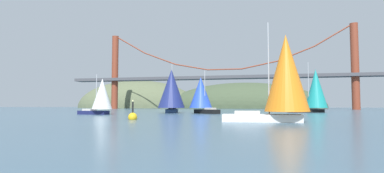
{
  "coord_description": "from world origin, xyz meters",
  "views": [
    {
      "loc": [
        14.36,
        -26.91,
        1.83
      ],
      "look_at": [
        0.0,
        35.92,
        5.68
      ],
      "focal_mm": 28.37,
      "sensor_mm": 36.0,
      "label": 1
    }
  ],
  "objects_px": {
    "channel_buoy": "(133,117)",
    "sailboat_white_mainsail": "(101,96)",
    "sailboat_navy_sail": "(171,90)",
    "sailboat_teal_sail": "(315,90)",
    "sailboat_blue_spinnaker": "(201,94)",
    "sailboat_orange_sail": "(284,77)"
  },
  "relations": [
    {
      "from": "channel_buoy",
      "to": "sailboat_white_mainsail",
      "type": "bearing_deg",
      "value": 129.44
    },
    {
      "from": "sailboat_navy_sail",
      "to": "channel_buoy",
      "type": "relative_size",
      "value": 4.19
    },
    {
      "from": "sailboat_navy_sail",
      "to": "sailboat_teal_sail",
      "type": "relative_size",
      "value": 0.93
    },
    {
      "from": "sailboat_blue_spinnaker",
      "to": "sailboat_teal_sail",
      "type": "height_order",
      "value": "sailboat_teal_sail"
    },
    {
      "from": "sailboat_navy_sail",
      "to": "sailboat_orange_sail",
      "type": "bearing_deg",
      "value": -54.67
    },
    {
      "from": "sailboat_teal_sail",
      "to": "channel_buoy",
      "type": "bearing_deg",
      "value": -123.56
    },
    {
      "from": "sailboat_orange_sail",
      "to": "sailboat_white_mainsail",
      "type": "relative_size",
      "value": 1.42
    },
    {
      "from": "sailboat_orange_sail",
      "to": "sailboat_teal_sail",
      "type": "bearing_deg",
      "value": 76.77
    },
    {
      "from": "sailboat_orange_sail",
      "to": "sailboat_navy_sail",
      "type": "xyz_separation_m",
      "value": [
        -21.47,
        30.28,
        0.28
      ]
    },
    {
      "from": "sailboat_teal_sail",
      "to": "sailboat_white_mainsail",
      "type": "bearing_deg",
      "value": -148.72
    },
    {
      "from": "sailboat_orange_sail",
      "to": "sailboat_teal_sail",
      "type": "distance_m",
      "value": 44.24
    },
    {
      "from": "sailboat_navy_sail",
      "to": "sailboat_blue_spinnaker",
      "type": "distance_m",
      "value": 7.0
    },
    {
      "from": "sailboat_blue_spinnaker",
      "to": "sailboat_teal_sail",
      "type": "distance_m",
      "value": 28.42
    },
    {
      "from": "sailboat_orange_sail",
      "to": "sailboat_navy_sail",
      "type": "bearing_deg",
      "value": 125.33
    },
    {
      "from": "sailboat_white_mainsail",
      "to": "sailboat_blue_spinnaker",
      "type": "height_order",
      "value": "sailboat_blue_spinnaker"
    },
    {
      "from": "sailboat_white_mainsail",
      "to": "channel_buoy",
      "type": "bearing_deg",
      "value": -50.56
    },
    {
      "from": "sailboat_white_mainsail",
      "to": "sailboat_orange_sail",
      "type": "bearing_deg",
      "value": -29.73
    },
    {
      "from": "sailboat_orange_sail",
      "to": "channel_buoy",
      "type": "height_order",
      "value": "sailboat_orange_sail"
    },
    {
      "from": "sailboat_orange_sail",
      "to": "sailboat_blue_spinnaker",
      "type": "height_order",
      "value": "sailboat_orange_sail"
    },
    {
      "from": "sailboat_orange_sail",
      "to": "sailboat_navy_sail",
      "type": "relative_size",
      "value": 0.96
    },
    {
      "from": "sailboat_blue_spinnaker",
      "to": "sailboat_teal_sail",
      "type": "xyz_separation_m",
      "value": [
        24.75,
        13.91,
        1.21
      ]
    },
    {
      "from": "sailboat_orange_sail",
      "to": "sailboat_navy_sail",
      "type": "height_order",
      "value": "sailboat_navy_sail"
    }
  ]
}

